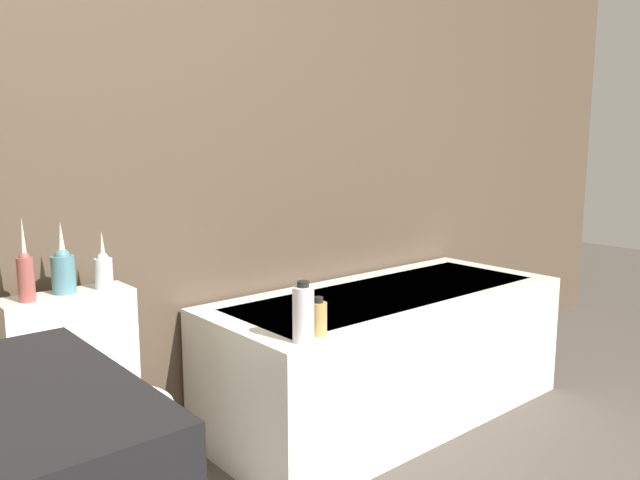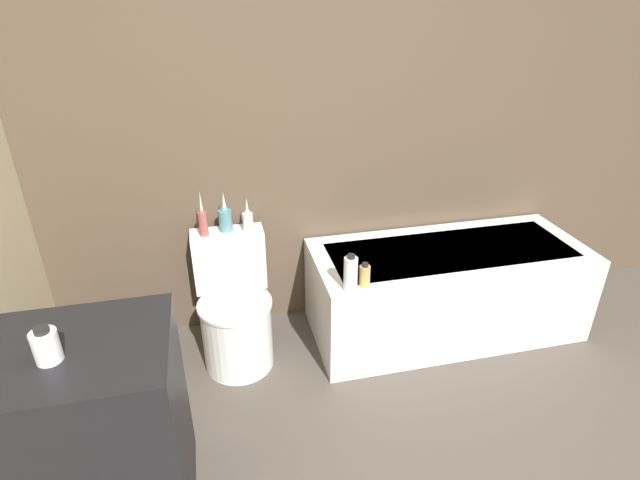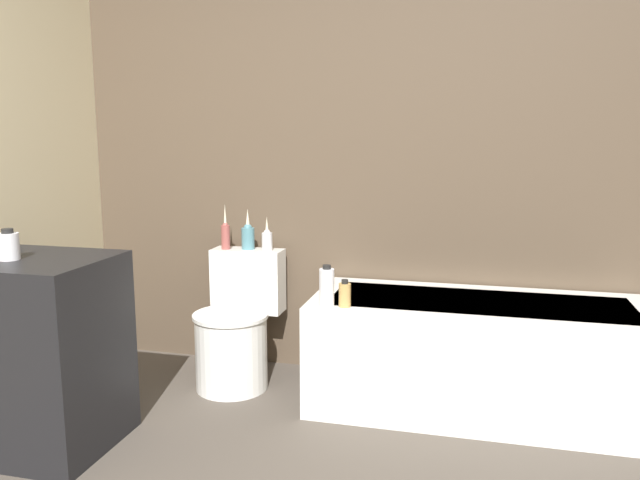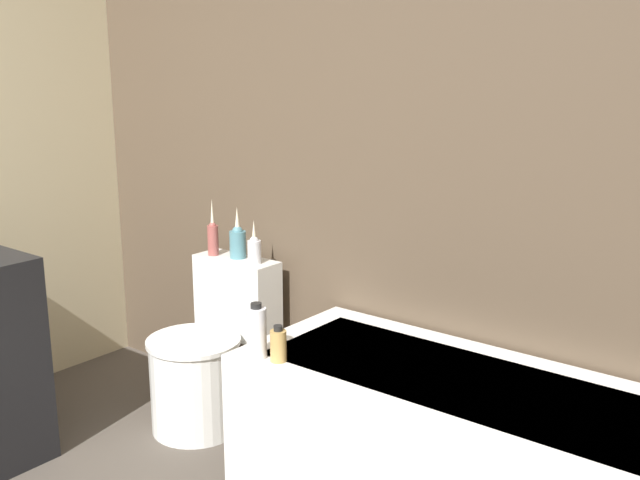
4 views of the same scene
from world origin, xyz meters
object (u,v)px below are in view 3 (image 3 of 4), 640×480
object	(u,v)px
shampoo_bottle_short	(345,294)
soap_bottle_glass	(9,246)
bathtub	(476,355)
vase_gold	(226,234)
vase_bronze	(267,239)
shampoo_bottle_tall	(327,287)
vase_silver	(248,235)
toilet	(236,331)

from	to	relation	value
shampoo_bottle_short	soap_bottle_glass	bearing A→B (deg)	-153.88
bathtub	vase_gold	bearing A→B (deg)	172.06
bathtub	shampoo_bottle_short	distance (m)	0.77
bathtub	vase_bronze	xyz separation A→B (m)	(-1.20, 0.22, 0.52)
shampoo_bottle_tall	vase_bronze	bearing A→B (deg)	133.61
soap_bottle_glass	vase_silver	world-z (taller)	soap_bottle_glass
toilet	shampoo_bottle_tall	world-z (taller)	shampoo_bottle_tall
vase_silver	shampoo_bottle_tall	size ratio (longest dim) A/B	1.15
vase_bronze	shampoo_bottle_tall	bearing A→B (deg)	-46.39
toilet	vase_gold	distance (m)	0.57
bathtub	vase_gold	size ratio (longest dim) A/B	6.25
shampoo_bottle_tall	shampoo_bottle_short	size ratio (longest dim) A/B	1.53
vase_silver	shampoo_bottle_tall	xyz separation A→B (m)	(0.60, -0.53, -0.15)
shampoo_bottle_tall	shampoo_bottle_short	distance (m)	0.10
shampoo_bottle_short	shampoo_bottle_tall	bearing A→B (deg)	-165.60
bathtub	vase_bronze	world-z (taller)	vase_bronze
soap_bottle_glass	shampoo_bottle_tall	bearing A→B (deg)	26.85
bathtub	toilet	world-z (taller)	toilet
vase_silver	shampoo_bottle_tall	distance (m)	0.82
vase_gold	shampoo_bottle_tall	bearing A→B (deg)	-33.81
vase_silver	vase_bronze	xyz separation A→B (m)	(0.13, -0.02, -0.01)
soap_bottle_glass	vase_gold	bearing A→B (deg)	64.70
bathtub	shampoo_bottle_tall	distance (m)	0.87
soap_bottle_glass	shampoo_bottle_short	distance (m)	1.53
toilet	vase_silver	distance (m)	0.56
vase_bronze	shampoo_bottle_tall	world-z (taller)	vase_bronze
shampoo_bottle_tall	shampoo_bottle_short	world-z (taller)	shampoo_bottle_tall
soap_bottle_glass	toilet	bearing A→B (deg)	55.10
vase_silver	shampoo_bottle_short	xyz separation A→B (m)	(0.69, -0.50, -0.19)
bathtub	vase_silver	xyz separation A→B (m)	(-1.33, 0.24, 0.53)
soap_bottle_glass	vase_bronze	xyz separation A→B (m)	(0.79, 1.14, -0.13)
toilet	vase_bronze	size ratio (longest dim) A/B	3.70
vase_gold	shampoo_bottle_short	bearing A→B (deg)	-29.79
toilet	shampoo_bottle_short	bearing A→B (deg)	-22.42
bathtub	toilet	xyz separation A→B (m)	(-1.33, 0.02, 0.02)
vase_bronze	shampoo_bottle_tall	xyz separation A→B (m)	(0.48, -0.50, -0.14)
toilet	shampoo_bottle_tall	xyz separation A→B (m)	(0.60, -0.31, 0.37)
soap_bottle_glass	vase_silver	xyz separation A→B (m)	(0.66, 1.17, -0.11)
vase_bronze	bathtub	bearing A→B (deg)	-10.13
toilet	vase_bronze	bearing A→B (deg)	56.96
toilet	vase_bronze	world-z (taller)	vase_bronze
vase_gold	toilet	bearing A→B (deg)	-55.29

